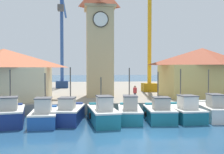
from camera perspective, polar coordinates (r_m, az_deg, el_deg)
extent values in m
plane|color=navy|center=(17.44, 7.43, -12.74)|extent=(300.00, 300.00, 0.00)
cube|color=gray|center=(45.14, -1.57, -3.01)|extent=(120.00, 40.00, 1.04)
cube|color=navy|center=(22.12, -21.32, -8.15)|extent=(2.70, 4.47, 1.18)
cube|color=navy|center=(23.83, -20.97, -5.70)|extent=(1.80, 0.88, 0.24)
cube|color=silver|center=(22.02, -21.34, -6.51)|extent=(2.77, 4.54, 0.12)
cube|color=#B2ADA3|center=(21.23, -21.52, -5.44)|extent=(1.41, 1.44, 0.90)
cube|color=#4C4C51|center=(21.17, -21.54, -4.13)|extent=(1.50, 1.53, 0.08)
cylinder|color=#4C4742|center=(22.37, -21.28, -2.35)|extent=(0.10, 0.10, 3.01)
cube|color=#2356A8|center=(21.58, -14.45, -8.64)|extent=(2.03, 4.59, 0.95)
cube|color=#2356A8|center=(23.46, -13.93, -6.31)|extent=(1.65, 0.64, 0.24)
cube|color=silver|center=(21.49, -14.46, -7.26)|extent=(2.10, 4.65, 0.12)
cube|color=beige|center=(20.62, -14.71, -6.02)|extent=(1.19, 1.39, 1.05)
cube|color=#4C4C51|center=(20.55, -14.72, -4.46)|extent=(1.27, 1.47, 0.08)
cylinder|color=#4C4742|center=(21.86, -14.34, -3.05)|extent=(0.10, 0.10, 2.95)
torus|color=black|center=(21.93, -17.12, -8.49)|extent=(0.13, 0.52, 0.52)
cube|color=navy|center=(22.01, -9.30, -8.21)|extent=(2.60, 4.78, 1.09)
cube|color=navy|center=(23.86, -8.36, -5.79)|extent=(1.71, 0.85, 0.24)
cube|color=silver|center=(21.91, -9.30, -6.67)|extent=(2.67, 4.84, 0.12)
cube|color=beige|center=(21.07, -9.73, -5.72)|extent=(1.35, 1.52, 0.83)
cube|color=#4C4C51|center=(21.02, -9.74, -4.49)|extent=(1.44, 1.61, 0.08)
cylinder|color=#4C4742|center=(22.27, -9.04, -2.12)|extent=(0.10, 0.10, 3.29)
torus|color=black|center=(22.45, -11.82, -8.02)|extent=(0.20, 0.53, 0.52)
cube|color=#196B7F|center=(21.29, -2.11, -8.52)|extent=(2.27, 5.33, 1.10)
cube|color=#196B7F|center=(23.47, -3.11, -5.90)|extent=(1.59, 0.74, 0.24)
cube|color=silver|center=(21.19, -2.11, -6.93)|extent=(2.33, 5.39, 0.12)
cube|color=beige|center=(20.23, -1.66, -5.75)|extent=(1.22, 1.65, 1.01)
cube|color=#4C4C51|center=(20.16, -1.67, -4.22)|extent=(1.31, 1.73, 0.08)
cylinder|color=#4C4742|center=(21.67, -2.41, -3.29)|extent=(0.10, 0.10, 2.47)
torus|color=black|center=(21.40, -4.86, -8.48)|extent=(0.17, 0.53, 0.52)
cube|color=#196B7F|center=(22.38, 3.85, -8.19)|extent=(2.43, 5.02, 0.96)
cube|color=#196B7F|center=(24.42, 3.58, -5.92)|extent=(1.60, 0.80, 0.24)
cube|color=silver|center=(22.29, 3.86, -6.86)|extent=(2.50, 5.08, 0.12)
cube|color=#B2ADA3|center=(21.38, 3.98, -5.65)|extent=(1.27, 1.58, 1.05)
cube|color=#4C4C51|center=(21.31, 3.99, -4.13)|extent=(1.36, 1.67, 0.08)
cylinder|color=#4C4742|center=(22.69, 3.78, -2.27)|extent=(0.10, 0.10, 3.37)
torus|color=black|center=(22.59, 1.31, -8.10)|extent=(0.19, 0.53, 0.52)
cube|color=#196B7F|center=(22.51, 10.20, -8.09)|extent=(2.46, 4.37, 1.01)
cube|color=#196B7F|center=(24.21, 9.31, -5.88)|extent=(1.81, 0.76, 0.24)
cube|color=silver|center=(22.42, 10.21, -6.70)|extent=(2.52, 4.44, 0.12)
cube|color=#B2ADA3|center=(21.64, 10.62, -5.66)|extent=(1.36, 1.37, 0.89)
cube|color=#4C4C51|center=(21.58, 10.63, -4.38)|extent=(1.45, 1.46, 0.08)
cylinder|color=#4C4742|center=(22.76, 9.97, -2.65)|extent=(0.10, 0.10, 2.97)
torus|color=black|center=(22.52, 7.28, -8.08)|extent=(0.17, 0.53, 0.52)
cube|color=#196B7F|center=(23.45, 15.23, -7.77)|extent=(2.24, 4.84, 0.97)
cube|color=#196B7F|center=(25.31, 13.26, -5.65)|extent=(1.79, 0.66, 0.24)
cube|color=silver|center=(23.37, 15.24, -6.47)|extent=(2.30, 4.91, 0.12)
cube|color=silver|center=(22.54, 16.12, -5.32)|extent=(1.29, 1.47, 1.02)
cube|color=#4C4C51|center=(22.47, 16.13, -3.93)|extent=(1.38, 1.56, 0.08)
cylinder|color=#4C4742|center=(23.73, 14.69, -2.23)|extent=(0.10, 0.10, 3.26)
torus|color=black|center=(23.24, 12.44, -7.83)|extent=(0.14, 0.52, 0.52)
cube|color=silver|center=(24.69, 20.71, -7.24)|extent=(2.39, 5.35, 1.06)
cube|color=silver|center=(26.78, 19.01, -5.11)|extent=(1.52, 0.79, 0.24)
cube|color=silver|center=(24.60, 20.73, -5.91)|extent=(2.45, 5.42, 0.12)
cube|color=#B2ADA3|center=(23.69, 21.50, -4.84)|extent=(1.23, 1.67, 1.01)
cube|color=#4C4C51|center=(23.64, 21.51, -3.53)|extent=(1.32, 1.76, 0.08)
cylinder|color=#4C4742|center=(25.05, 20.27, -2.02)|extent=(0.10, 0.10, 3.14)
torus|color=black|center=(24.63, 18.44, -7.24)|extent=(0.19, 0.53, 0.52)
torus|color=black|center=(26.04, 22.87, -6.87)|extent=(0.21, 0.53, 0.52)
cube|color=tan|center=(31.40, -2.71, 5.21)|extent=(3.09, 3.09, 10.33)
cube|color=tan|center=(32.14, -2.73, 14.71)|extent=(3.59, 3.59, 0.30)
cylinder|color=white|center=(30.25, -2.50, 12.42)|extent=(1.70, 0.12, 1.70)
torus|color=#332D23|center=(30.21, -2.49, 12.44)|extent=(1.82, 0.12, 1.82)
cube|color=beige|center=(30.77, -22.42, -1.27)|extent=(9.49, 6.77, 3.46)
pyramid|color=#C1603D|center=(30.75, -22.49, 3.83)|extent=(9.89, 7.17, 2.03)
cube|color=tan|center=(33.33, 19.00, -0.75)|extent=(9.20, 6.15, 3.75)
pyramid|color=#A3472D|center=(33.33, 19.05, 4.23)|extent=(9.60, 6.55, 2.04)
cube|color=#976E11|center=(38.21, 8.12, -2.24)|extent=(2.00, 2.00, 1.20)
cylinder|color=gold|center=(38.69, 8.18, 11.85)|extent=(0.56, 0.56, 17.69)
cube|color=navy|center=(45.44, -10.80, -1.59)|extent=(2.00, 2.00, 1.20)
cylinder|color=#284C93|center=(45.63, -10.87, 8.20)|extent=(0.56, 0.56, 14.34)
cylinder|color=#284C93|center=(50.34, -10.43, 14.88)|extent=(0.68, 7.57, 2.91)
cube|color=#4C4C4C|center=(45.14, -11.10, 14.56)|extent=(1.00, 1.00, 1.00)
cylinder|color=#33333D|center=(26.68, 5.02, -4.42)|extent=(0.22, 0.22, 0.85)
cube|color=red|center=(26.61, 5.02, -2.91)|extent=(0.34, 0.22, 0.56)
sphere|color=#9E7051|center=(26.58, 5.03, -2.07)|extent=(0.20, 0.20, 0.20)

